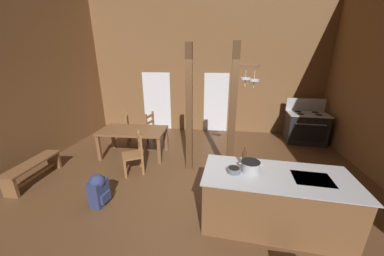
# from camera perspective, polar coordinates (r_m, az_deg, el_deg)

# --- Properties ---
(ground_plane) EXTENTS (8.57, 8.20, 0.10)m
(ground_plane) POSITION_cam_1_polar(r_m,az_deg,el_deg) (4.37, -0.38, -17.25)
(ground_plane) COLOR brown
(wall_back) EXTENTS (8.57, 0.14, 4.48)m
(wall_back) POSITION_cam_1_polar(r_m,az_deg,el_deg) (7.30, 3.82, 16.51)
(wall_back) COLOR brown
(wall_back) RESTS_ON ground_plane
(glazed_door_back_left) EXTENTS (1.00, 0.01, 2.05)m
(glazed_door_back_left) POSITION_cam_1_polar(r_m,az_deg,el_deg) (7.69, -9.65, 7.29)
(glazed_door_back_left) COLOR white
(glazed_door_back_left) RESTS_ON ground_plane
(glazed_panel_back_right) EXTENTS (0.84, 0.01, 2.05)m
(glazed_panel_back_right) POSITION_cam_1_polar(r_m,az_deg,el_deg) (7.35, 6.62, 6.91)
(glazed_panel_back_right) COLOR white
(glazed_panel_back_right) RESTS_ON ground_plane
(kitchen_island) EXTENTS (2.22, 1.11, 0.89)m
(kitchen_island) POSITION_cam_1_polar(r_m,az_deg,el_deg) (3.59, 21.66, -18.08)
(kitchen_island) COLOR brown
(kitchen_island) RESTS_ON ground_plane
(stove_range) EXTENTS (1.20, 0.89, 1.32)m
(stove_range) POSITION_cam_1_polar(r_m,az_deg,el_deg) (7.32, 28.88, 0.19)
(stove_range) COLOR black
(stove_range) RESTS_ON ground_plane
(support_post_with_pot_rack) EXTENTS (0.54, 0.21, 2.83)m
(support_post_with_pot_rack) POSITION_cam_1_polar(r_m,az_deg,el_deg) (4.28, 11.49, 4.48)
(support_post_with_pot_rack) COLOR brown
(support_post_with_pot_rack) RESTS_ON ground_plane
(support_post_center) EXTENTS (0.14, 0.14, 2.83)m
(support_post_center) POSITION_cam_1_polar(r_m,az_deg,el_deg) (4.53, -0.80, 4.62)
(support_post_center) COLOR brown
(support_post_center) RESTS_ON ground_plane
(dining_table) EXTENTS (1.72, 0.94, 0.74)m
(dining_table) POSITION_cam_1_polar(r_m,az_deg,el_deg) (5.67, -15.94, -1.23)
(dining_table) COLOR brown
(dining_table) RESTS_ON ground_plane
(ladderback_chair_near_window) EXTENTS (0.53, 0.53, 0.95)m
(ladderback_chair_near_window) POSITION_cam_1_polar(r_m,az_deg,el_deg) (6.47, -10.44, -0.21)
(ladderback_chair_near_window) COLOR olive
(ladderback_chair_near_window) RESTS_ON ground_plane
(ladderback_chair_by_post) EXTENTS (0.60, 0.60, 0.95)m
(ladderback_chair_by_post) POSITION_cam_1_polar(r_m,az_deg,el_deg) (4.90, -15.58, -6.93)
(ladderback_chair_by_post) COLOR olive
(ladderback_chair_by_post) RESTS_ON ground_plane
(ladderback_chair_at_table_end) EXTENTS (0.55, 0.55, 0.95)m
(ladderback_chair_at_table_end) POSITION_cam_1_polar(r_m,az_deg,el_deg) (6.63, -16.18, -0.18)
(ladderback_chair_at_table_end) COLOR olive
(ladderback_chair_at_table_end) RESTS_ON ground_plane
(bench_along_left_wall) EXTENTS (0.39, 1.27, 0.44)m
(bench_along_left_wall) POSITION_cam_1_polar(r_m,az_deg,el_deg) (5.60, -37.70, -8.80)
(bench_along_left_wall) COLOR brown
(bench_along_left_wall) RESTS_ON ground_plane
(backpack) EXTENTS (0.34, 0.35, 0.60)m
(backpack) POSITION_cam_1_polar(r_m,az_deg,el_deg) (4.17, -24.48, -15.11)
(backpack) COLOR navy
(backpack) RESTS_ON ground_plane
(stockpot_on_counter) EXTENTS (0.35, 0.28, 0.17)m
(stockpot_on_counter) POSITION_cam_1_polar(r_m,az_deg,el_deg) (3.28, 15.87, -10.18)
(stockpot_on_counter) COLOR #B7BABF
(stockpot_on_counter) RESTS_ON kitchen_island
(mixing_bowl_on_counter) EXTENTS (0.20, 0.20, 0.07)m
(mixing_bowl_on_counter) POSITION_cam_1_polar(r_m,az_deg,el_deg) (3.22, 11.49, -11.32)
(mixing_bowl_on_counter) COLOR slate
(mixing_bowl_on_counter) RESTS_ON kitchen_island
(bottle_tall_on_counter) EXTENTS (0.07, 0.07, 0.32)m
(bottle_tall_on_counter) POSITION_cam_1_polar(r_m,az_deg,el_deg) (3.40, 14.24, -8.08)
(bottle_tall_on_counter) COLOR #56331E
(bottle_tall_on_counter) RESTS_ON kitchen_island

